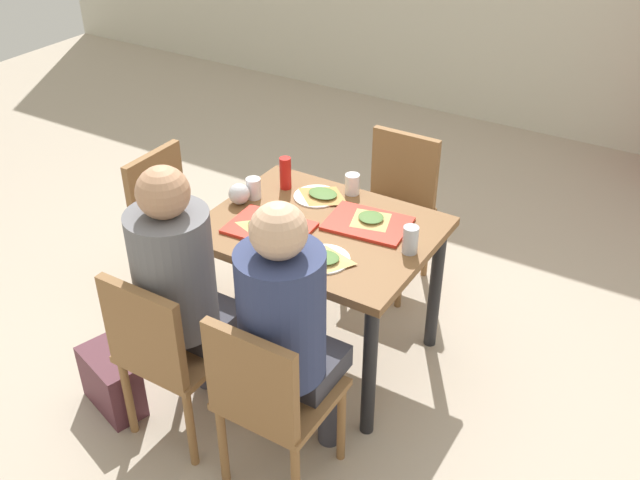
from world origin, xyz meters
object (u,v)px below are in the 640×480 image
Objects in this scene: pizza_slice_b at (371,218)px; chair_far_side at (395,199)px; person_in_red at (181,280)px; tray_red_near at (270,228)px; soda_can at (410,240)px; condiment_bottle at (285,173)px; person_in_brown_jacket at (288,323)px; paper_plate_near_edge at (324,259)px; main_table at (320,246)px; chair_left_end at (173,219)px; paper_plate_center at (317,196)px; plastic_cup_a at (352,184)px; pizza_slice_d at (321,259)px; tray_red_far at (368,224)px; pizza_slice_c at (323,195)px; handbag at (112,382)px; pizza_slice_a at (263,226)px; chair_near_right at (268,395)px; plastic_cup_c at (254,188)px; chair_near_left at (165,348)px; plastic_cup_b at (282,255)px; foil_bundle at (239,194)px.

chair_far_side is at bearing 105.72° from pizza_slice_b.
tray_red_near is (0.08, 0.50, 0.00)m from person_in_red.
condiment_bottle reaches higher than soda_can.
person_in_brown_jacket is 0.43m from paper_plate_near_edge.
chair_left_end reaches higher than main_table.
paper_plate_center is at bearing 115.13° from person_in_brown_jacket.
tray_red_near is at bearing -107.62° from plastic_cup_a.
tray_red_far is at bearing 86.03° from pizza_slice_d.
chair_far_side is 3.92× the size of pizza_slice_c.
paper_plate_center is 1.03× the size of pizza_slice_c.
handbag is at bearing -142.46° from paper_plate_near_edge.
pizza_slice_a is at bearing -108.69° from plastic_cup_a.
soda_can is at bearing 77.59° from chair_near_right.
person_in_red is 5.66× the size of paper_plate_center.
tray_red_far is 0.34m from paper_plate_center.
plastic_cup_a is at bearing 105.81° from person_in_brown_jacket.
pizza_slice_c is (-0.27, 0.45, 0.01)m from paper_plate_near_edge.
chair_far_side is 0.97m from tray_red_near.
plastic_cup_c reaches higher than main_table.
tray_red_far is (0.43, 0.90, 0.25)m from chair_near_left.
plastic_cup_b is at bearing -38.74° from pizza_slice_a.
plastic_cup_c is 0.82× the size of soda_can.
tray_red_far reaches higher than handbag.
soda_can reaches higher than chair_near_right.
paper_plate_near_edge is 2.20× the size of plastic_cup_c.
paper_plate_near_edge is at bearing -94.27° from tray_red_far.
plastic_cup_c reaches higher than pizza_slice_b.
tray_red_far is at bearing 71.66° from plastic_cup_b.
pizza_slice_b is 0.50m from plastic_cup_b.
chair_near_right is at bearing -34.42° from chair_left_end.
pizza_slice_b is 2.25× the size of plastic_cup_b.
condiment_bottle reaches higher than handbag.
pizza_slice_b is at bearing 85.33° from paper_plate_near_edge.
condiment_bottle is (-0.08, 1.00, 0.32)m from chair_near_left.
chair_near_right is at bearing -85.20° from tray_red_far.
plastic_cup_a is at bearing 94.27° from main_table.
pizza_slice_d is (0.27, -0.46, 0.00)m from pizza_slice_c.
tray_red_far is 0.48m from plastic_cup_b.
plastic_cup_c is at bearing 153.40° from paper_plate_near_edge.
condiment_bottle is at bearing 67.05° from foil_bundle.
person_in_brown_jacket is (0.25, -0.64, 0.11)m from main_table.
plastic_cup_b is at bearing -42.80° from plastic_cup_c.
tray_red_near is 3.60× the size of plastic_cup_b.
plastic_cup_a is at bearing 21.48° from condiment_bottle.
tray_red_far is 0.36m from pizza_slice_d.
pizza_slice_c is (-0.37, 1.01, 0.26)m from chair_near_right.
paper_plate_center is at bearing -136.64° from plastic_cup_a.
paper_plate_near_edge is (0.15, -1.00, 0.25)m from chair_far_side.
person_in_brown_jacket reaches higher than tray_red_near.
person_in_brown_jacket is 0.92m from foil_bundle.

